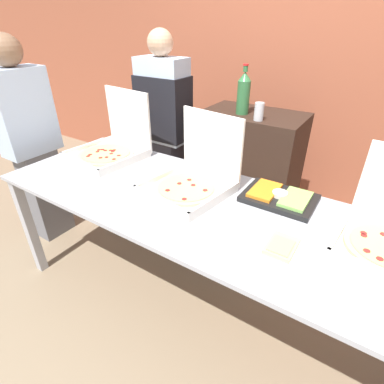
{
  "coord_description": "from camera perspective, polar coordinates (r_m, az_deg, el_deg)",
  "views": [
    {
      "loc": [
        0.78,
        -1.2,
        1.7
      ],
      "look_at": [
        0.0,
        0.0,
        0.87
      ],
      "focal_mm": 28.0,
      "sensor_mm": 36.0,
      "label": 1
    }
  ],
  "objects": [
    {
      "name": "sideboard_podium",
      "position": [
        2.59,
        10.59,
        2.98
      ],
      "size": [
        0.77,
        0.49,
        1.08
      ],
      "color": "black",
      "rests_on": "ground_plane"
    },
    {
      "name": "soda_can_silver",
      "position": [
        2.2,
        12.64,
        14.73
      ],
      "size": [
        0.07,
        0.07,
        0.12
      ],
      "color": "silver",
      "rests_on": "sideboard_podium"
    },
    {
      "name": "pizza_box_far_right",
      "position": [
        1.75,
        0.11,
        2.67
      ],
      "size": [
        0.49,
        0.51,
        0.43
      ],
      "rotation": [
        0.0,
        0.0,
        -0.15
      ],
      "color": "silver",
      "rests_on": "buffet_table"
    },
    {
      "name": "person_server_vest",
      "position": [
        2.6,
        -5.32,
        12.63
      ],
      "size": [
        0.42,
        0.24,
        1.65
      ],
      "rotation": [
        0.0,
        0.0,
        3.14
      ],
      "color": "#2D2D38",
      "rests_on": "ground_plane"
    },
    {
      "name": "person_guest_plaid",
      "position": [
        2.7,
        -28.24,
        8.21
      ],
      "size": [
        0.22,
        0.4,
        1.63
      ],
      "rotation": [
        0.0,
        0.0,
        -1.57
      ],
      "color": "slate",
      "rests_on": "ground_plane"
    },
    {
      "name": "soda_bottle",
      "position": [
        2.33,
        9.8,
        18.12
      ],
      "size": [
        0.09,
        0.09,
        0.35
      ],
      "color": "#2D6638",
      "rests_on": "sideboard_podium"
    },
    {
      "name": "buffet_table",
      "position": [
        1.73,
        0.0,
        -3.91
      ],
      "size": [
        2.4,
        0.87,
        0.82
      ],
      "color": "#A8AAB2",
      "rests_on": "ground_plane"
    },
    {
      "name": "paper_plate_front_right",
      "position": [
        1.39,
        16.66,
        -10.03
      ],
      "size": [
        0.24,
        0.24,
        0.03
      ],
      "color": "white",
      "rests_on": "buffet_table"
    },
    {
      "name": "pizza_box_near_right",
      "position": [
        2.28,
        -15.03,
        8.52
      ],
      "size": [
        0.5,
        0.52,
        0.45
      ],
      "rotation": [
        0.0,
        0.0,
        -0.11
      ],
      "color": "silver",
      "rests_on": "buffet_table"
    },
    {
      "name": "veggie_tray",
      "position": [
        1.73,
        16.31,
        -0.92
      ],
      "size": [
        0.39,
        0.28,
        0.05
      ],
      "color": "black",
      "rests_on": "buffet_table"
    },
    {
      "name": "ground_plane",
      "position": [
        2.22,
        0.0,
        -19.8
      ],
      "size": [
        16.0,
        16.0,
        0.0
      ],
      "primitive_type": "plane",
      "color": "#847056"
    },
    {
      "name": "brick_wall_behind",
      "position": [
        3.02,
        19.53,
        22.83
      ],
      "size": [
        10.0,
        0.06,
        2.8
      ],
      "color": "#9E5138",
      "rests_on": "ground_plane"
    }
  ]
}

